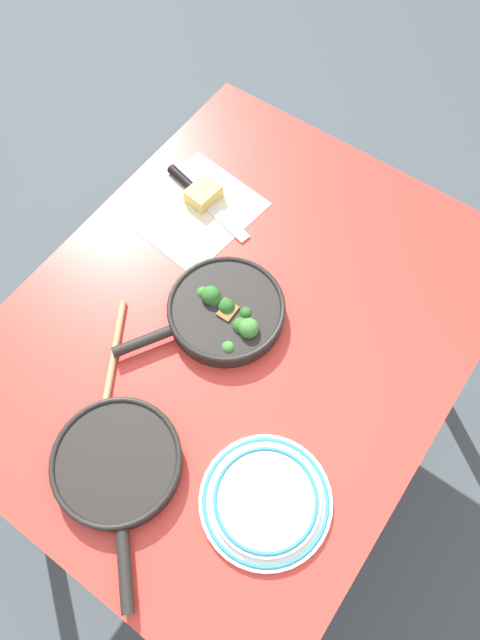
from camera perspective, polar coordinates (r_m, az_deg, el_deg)
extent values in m
plane|color=#424C51|center=(1.95, 0.00, -9.86)|extent=(14.00, 14.00, 0.00)
cube|color=red|center=(1.28, 0.00, -0.70)|extent=(1.19, 0.94, 0.03)
cylinder|color=#BCBCC1|center=(1.95, -0.72, 12.58)|extent=(0.05, 0.05, 0.70)
cylinder|color=#BCBCC1|center=(1.81, 20.83, 0.00)|extent=(0.05, 0.05, 0.70)
cylinder|color=black|center=(1.26, -1.28, 0.99)|extent=(0.26, 0.26, 0.04)
torus|color=black|center=(1.24, -1.30, 1.42)|extent=(0.26, 0.26, 0.01)
cylinder|color=black|center=(1.24, -9.67, -2.10)|extent=(0.13, 0.09, 0.02)
cylinder|color=#2C6823|center=(1.27, -2.57, 1.70)|extent=(0.01, 0.01, 0.02)
sphere|color=#387A33|center=(1.25, -2.62, 2.19)|extent=(0.04, 0.04, 0.04)
cylinder|color=#205218|center=(1.26, -1.26, 0.93)|extent=(0.01, 0.01, 0.02)
sphere|color=#286023|center=(1.24, -1.28, 1.42)|extent=(0.04, 0.04, 0.04)
cylinder|color=#205218|center=(1.26, 0.57, 0.29)|extent=(0.01, 0.01, 0.02)
sphere|color=#286023|center=(1.24, 0.57, 0.67)|extent=(0.03, 0.03, 0.03)
cylinder|color=#245B1C|center=(1.24, 0.04, -1.01)|extent=(0.01, 0.01, 0.02)
sphere|color=#2D6B28|center=(1.22, 0.04, -0.57)|extent=(0.04, 0.04, 0.04)
cylinder|color=#2C6823|center=(1.28, -3.72, 2.28)|extent=(0.01, 0.01, 0.02)
sphere|color=#387A33|center=(1.27, -3.77, 2.67)|extent=(0.03, 0.03, 0.03)
cylinder|color=#357027|center=(1.26, -1.19, 0.84)|extent=(0.01, 0.01, 0.02)
sphere|color=#428438|center=(1.24, -1.21, 1.29)|extent=(0.03, 0.03, 0.03)
cylinder|color=#357027|center=(1.22, -1.18, -3.14)|extent=(0.01, 0.01, 0.02)
sphere|color=#428438|center=(1.20, -1.19, -2.79)|extent=(0.03, 0.03, 0.03)
cylinder|color=#357027|center=(1.23, 0.86, -1.39)|extent=(0.02, 0.02, 0.02)
sphere|color=#428438|center=(1.21, 0.88, -0.83)|extent=(0.04, 0.04, 0.04)
cylinder|color=#245B1C|center=(1.27, -2.98, 1.75)|extent=(0.02, 0.02, 0.02)
sphere|color=#2D6B28|center=(1.24, -3.04, 2.34)|extent=(0.04, 0.04, 0.04)
cube|color=olive|center=(1.26, -1.43, 1.15)|extent=(0.04, 0.05, 0.03)
cube|color=#9E703D|center=(1.24, -1.13, -0.48)|extent=(0.04, 0.04, 0.03)
cube|color=olive|center=(1.24, -3.64, -0.35)|extent=(0.04, 0.03, 0.03)
cube|color=olive|center=(1.22, -1.81, -2.47)|extent=(0.03, 0.03, 0.03)
cube|color=olive|center=(1.27, -0.76, 1.85)|extent=(0.04, 0.04, 0.03)
cube|color=olive|center=(1.25, -1.22, 0.59)|extent=(0.04, 0.03, 0.04)
cylinder|color=black|center=(1.17, -12.14, -13.77)|extent=(0.25, 0.25, 0.04)
torus|color=black|center=(1.15, -12.33, -13.56)|extent=(0.26, 0.26, 0.01)
cylinder|color=black|center=(1.13, -11.44, -23.37)|extent=(0.12, 0.12, 0.02)
cylinder|color=#EAD170|center=(1.17, -12.14, -13.78)|extent=(0.21, 0.21, 0.02)
cylinder|color=tan|center=(1.25, -12.71, -4.71)|extent=(0.28, 0.18, 0.02)
ellipsoid|color=tan|center=(1.19, -14.17, -12.78)|extent=(0.08, 0.07, 0.02)
cube|color=beige|center=(1.44, -4.43, 10.85)|extent=(0.31, 0.28, 0.00)
cube|color=silver|center=(1.42, -2.16, 10.49)|extent=(0.07, 0.20, 0.01)
cylinder|color=black|center=(1.49, -5.87, 13.94)|extent=(0.04, 0.09, 0.02)
cube|color=#E0C15B|center=(1.44, -3.66, 12.48)|extent=(0.09, 0.07, 0.04)
cylinder|color=white|center=(1.15, 2.57, -17.62)|extent=(0.26, 0.26, 0.01)
torus|color=teal|center=(1.14, 2.58, -17.57)|extent=(0.24, 0.24, 0.01)
cylinder|color=white|center=(1.13, 2.60, -17.53)|extent=(0.21, 0.21, 0.01)
torus|color=teal|center=(1.13, 2.61, -17.48)|extent=(0.20, 0.20, 0.01)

